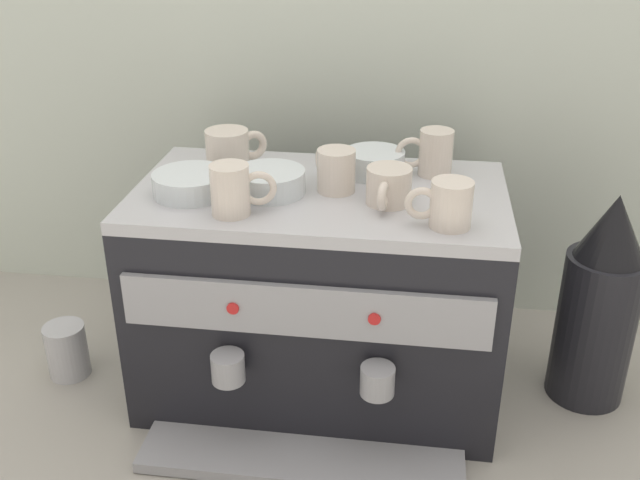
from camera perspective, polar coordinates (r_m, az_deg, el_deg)
ground_plane at (r=1.48m, az=0.00°, el=-10.89°), size 4.00×4.00×0.00m
tiled_backsplash_wall at (r=1.56m, az=1.84°, el=14.76°), size 2.80×0.03×1.17m
espresso_machine at (r=1.37m, az=-0.03°, el=-4.22°), size 0.65×0.48×0.41m
ceramic_cup_0 at (r=1.15m, az=9.93°, el=2.77°), size 0.10×0.07×0.07m
ceramic_cup_1 at (r=1.35m, az=8.77°, el=6.71°), size 0.10×0.06×0.08m
ceramic_cup_2 at (r=1.27m, az=1.20°, el=5.53°), size 0.08×0.10×0.07m
ceramic_cup_3 at (r=1.22m, az=5.33°, el=4.17°), size 0.08×0.11×0.06m
ceramic_cup_4 at (r=1.37m, az=-7.02°, el=6.98°), size 0.11×0.09×0.07m
ceramic_cup_5 at (r=1.18m, az=-6.76°, el=3.90°), size 0.10×0.06×0.08m
ceramic_bowl_0 at (r=1.27m, az=-9.99°, el=4.30°), size 0.13×0.13×0.04m
ceramic_bowl_1 at (r=1.26m, az=-3.92°, el=4.51°), size 0.12×0.12×0.04m
ceramic_bowl_2 at (r=1.35m, az=4.25°, el=5.96°), size 0.11×0.11×0.04m
coffee_grinder at (r=1.44m, az=20.81°, el=-4.78°), size 0.14×0.14×0.41m
milk_pitcher at (r=1.56m, az=-19.02°, el=-8.08°), size 0.08×0.08×0.11m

